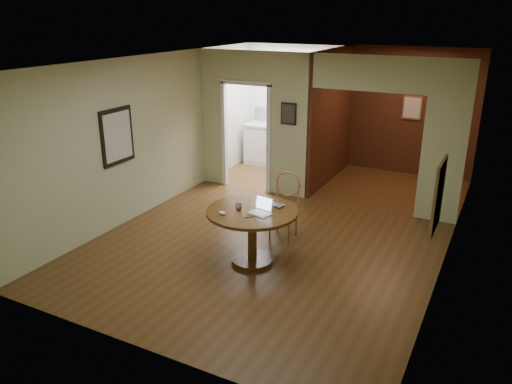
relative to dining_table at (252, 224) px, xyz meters
The scene contains 11 objects.
floor 0.64m from the dining_table, 107.01° to the left, with size 5.00×5.00×0.00m, color #4F3216.
room_shell 3.45m from the dining_table, 99.22° to the left, with size 5.20×7.50×5.00m.
dining_table is the anchor object (origin of this frame).
chair 1.00m from the dining_table, 86.89° to the left, with size 0.46×0.46×1.05m.
open_laptop 0.31m from the dining_table, ahead, with size 0.34×0.32×0.21m.
closed_laptop 0.37m from the dining_table, 58.35° to the left, with size 0.36×0.23×0.03m, color silver.
mouse 0.49m from the dining_table, 130.61° to the right, with size 0.12×0.07×0.05m, color silver.
wine_glass 0.32m from the dining_table, 152.90° to the right, with size 0.09×0.09×0.10m, color white, non-canonical shape.
pen 0.34m from the dining_table, 70.29° to the right, with size 0.01×0.01×0.15m, color navy.
kitchen_cabinet 4.66m from the dining_table, 107.78° to the left, with size 2.06×0.60×0.94m.
grocery_bag 4.57m from the dining_table, 102.76° to the left, with size 0.26×0.22×0.26m, color tan.
Camera 1 is at (3.04, -5.86, 3.38)m, focal length 35.00 mm.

